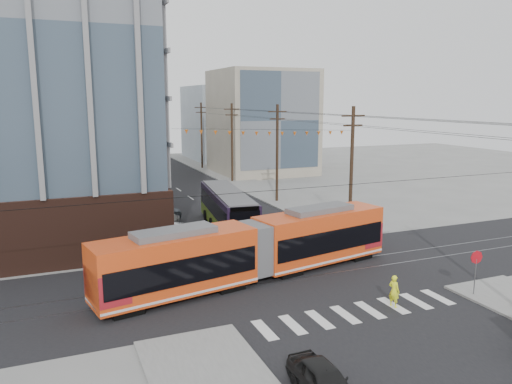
# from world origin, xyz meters

# --- Properties ---
(ground) EXTENTS (160.00, 160.00, 0.00)m
(ground) POSITION_xyz_m (0.00, 0.00, 0.00)
(ground) COLOR slate
(bg_bldg_nw_near) EXTENTS (18.00, 16.00, 18.00)m
(bg_bldg_nw_near) POSITION_xyz_m (-17.00, 52.00, 9.00)
(bg_bldg_nw_near) COLOR #8C99A5
(bg_bldg_nw_near) RESTS_ON ground
(bg_bldg_ne_near) EXTENTS (14.00, 14.00, 16.00)m
(bg_bldg_ne_near) POSITION_xyz_m (16.00, 48.00, 8.00)
(bg_bldg_ne_near) COLOR gray
(bg_bldg_ne_near) RESTS_ON ground
(bg_bldg_nw_far) EXTENTS (16.00, 18.00, 20.00)m
(bg_bldg_nw_far) POSITION_xyz_m (-14.00, 72.00, 10.00)
(bg_bldg_nw_far) COLOR gray
(bg_bldg_nw_far) RESTS_ON ground
(bg_bldg_ne_far) EXTENTS (16.00, 16.00, 14.00)m
(bg_bldg_ne_far) POSITION_xyz_m (18.00, 68.00, 7.00)
(bg_bldg_ne_far) COLOR #8C99A5
(bg_bldg_ne_far) RESTS_ON ground
(utility_pole_far) EXTENTS (0.30, 0.30, 11.00)m
(utility_pole_far) POSITION_xyz_m (8.50, 56.00, 5.50)
(utility_pole_far) COLOR black
(utility_pole_far) RESTS_ON ground
(streetcar) EXTENTS (21.03, 6.90, 4.02)m
(streetcar) POSITION_xyz_m (-3.32, 4.01, 2.01)
(streetcar) COLOR #D84315
(streetcar) RESTS_ON ground
(city_bus) EXTENTS (4.40, 13.11, 3.64)m
(city_bus) POSITION_xyz_m (-0.77, 16.44, 1.82)
(city_bus) COLOR black
(city_bus) RESTS_ON ground
(black_sedan) EXTENTS (1.72, 4.06, 1.37)m
(black_sedan) POSITION_xyz_m (-5.75, -9.18, 0.69)
(black_sedan) COLOR black
(black_sedan) RESTS_ON ground
(parked_car_silver) EXTENTS (3.44, 5.00, 1.56)m
(parked_car_silver) POSITION_xyz_m (-6.01, 14.86, 0.78)
(parked_car_silver) COLOR #A7A9AB
(parked_car_silver) RESTS_ON ground
(parked_car_white) EXTENTS (3.21, 4.71, 1.27)m
(parked_car_white) POSITION_xyz_m (-5.48, 19.64, 0.63)
(parked_car_white) COLOR #B4B1B2
(parked_car_white) RESTS_ON ground
(parked_car_grey) EXTENTS (3.31, 5.47, 1.42)m
(parked_car_grey) POSITION_xyz_m (-5.30, 23.60, 0.71)
(parked_car_grey) COLOR #525962
(parked_car_grey) RESTS_ON ground
(pedestrian) EXTENTS (0.63, 0.78, 1.86)m
(pedestrian) POSITION_xyz_m (2.31, -3.10, 0.93)
(pedestrian) COLOR #F5FD24
(pedestrian) RESTS_ON ground
(stop_sign) EXTENTS (0.89, 0.89, 2.65)m
(stop_sign) POSITION_xyz_m (7.65, -3.72, 1.32)
(stop_sign) COLOR #B80C17
(stop_sign) RESTS_ON ground
(jersey_barrier) EXTENTS (2.02, 3.96, 0.78)m
(jersey_barrier) POSITION_xyz_m (8.30, 11.35, 0.39)
(jersey_barrier) COLOR slate
(jersey_barrier) RESTS_ON ground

